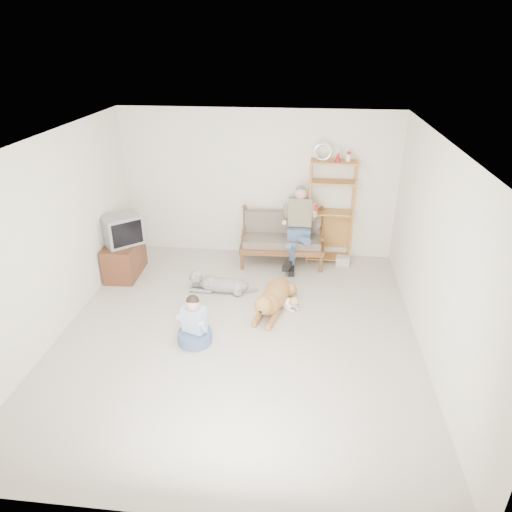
# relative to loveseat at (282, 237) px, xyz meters

# --- Properties ---
(floor) EXTENTS (5.50, 5.50, 0.00)m
(floor) POSITION_rel_loveseat_xyz_m (-0.48, -2.37, -0.49)
(floor) COLOR beige
(floor) RESTS_ON ground
(ceiling) EXTENTS (5.50, 5.50, 0.00)m
(ceiling) POSITION_rel_loveseat_xyz_m (-0.48, -2.37, 2.21)
(ceiling) COLOR white
(ceiling) RESTS_ON ground
(wall_back) EXTENTS (5.00, 0.00, 5.00)m
(wall_back) POSITION_rel_loveseat_xyz_m (-0.48, 0.38, 0.86)
(wall_back) COLOR silver
(wall_back) RESTS_ON ground
(wall_front) EXTENTS (5.00, 0.00, 5.00)m
(wall_front) POSITION_rel_loveseat_xyz_m (-0.48, -5.12, 0.86)
(wall_front) COLOR silver
(wall_front) RESTS_ON ground
(wall_left) EXTENTS (0.00, 5.50, 5.50)m
(wall_left) POSITION_rel_loveseat_xyz_m (-2.98, -2.37, 0.86)
(wall_left) COLOR silver
(wall_left) RESTS_ON ground
(wall_right) EXTENTS (0.00, 5.50, 5.50)m
(wall_right) POSITION_rel_loveseat_xyz_m (2.02, -2.37, 0.86)
(wall_right) COLOR silver
(wall_right) RESTS_ON ground
(loveseat) EXTENTS (1.53, 0.76, 0.95)m
(loveseat) POSITION_rel_loveseat_xyz_m (0.00, 0.00, 0.00)
(loveseat) COLOR brown
(loveseat) RESTS_ON ground
(man) EXTENTS (0.56, 0.80, 1.29)m
(man) POSITION_rel_loveseat_xyz_m (0.28, -0.19, 0.19)
(man) COLOR #4B5E8A
(man) RESTS_ON loveseat
(etagere) EXTENTS (0.83, 0.36, 2.18)m
(etagere) POSITION_rel_loveseat_xyz_m (0.85, 0.18, 0.48)
(etagere) COLOR #BA7F3A
(etagere) RESTS_ON ground
(book_stack) EXTENTS (0.27, 0.21, 0.15)m
(book_stack) POSITION_rel_loveseat_xyz_m (1.13, -0.02, -0.41)
(book_stack) COLOR beige
(book_stack) RESTS_ON ground
(tv_stand) EXTENTS (0.53, 0.91, 0.60)m
(tv_stand) POSITION_rel_loveseat_xyz_m (-2.71, -0.79, -0.19)
(tv_stand) COLOR #5B301D
(tv_stand) RESTS_ON ground
(crt_tv) EXTENTS (0.77, 0.76, 0.50)m
(crt_tv) POSITION_rel_loveseat_xyz_m (-2.68, -0.79, 0.37)
(crt_tv) COLOR gray
(crt_tv) RESTS_ON tv_stand
(wall_outlet) EXTENTS (0.12, 0.02, 0.08)m
(wall_outlet) POSITION_rel_loveseat_xyz_m (-1.73, 0.37, -0.19)
(wall_outlet) COLOR white
(wall_outlet) RESTS_ON ground
(golden_retriever) EXTENTS (0.61, 1.50, 0.46)m
(golden_retriever) POSITION_rel_loveseat_xyz_m (-0.04, -1.65, -0.30)
(golden_retriever) COLOR #AB693B
(golden_retriever) RESTS_ON ground
(shaggy_dog) EXTENTS (1.21, 0.29, 0.36)m
(shaggy_dog) POSITION_rel_loveseat_xyz_m (-0.99, -1.22, -0.34)
(shaggy_dog) COLOR beige
(shaggy_dog) RESTS_ON ground
(terrier) EXTENTS (0.53, 0.44, 0.23)m
(terrier) POSITION_rel_loveseat_xyz_m (0.16, -1.57, -0.39)
(terrier) COLOR white
(terrier) RESTS_ON ground
(child) EXTENTS (0.47, 0.47, 0.74)m
(child) POSITION_rel_loveseat_xyz_m (-1.04, -2.60, -0.22)
(child) COLOR #4B5E8A
(child) RESTS_ON ground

